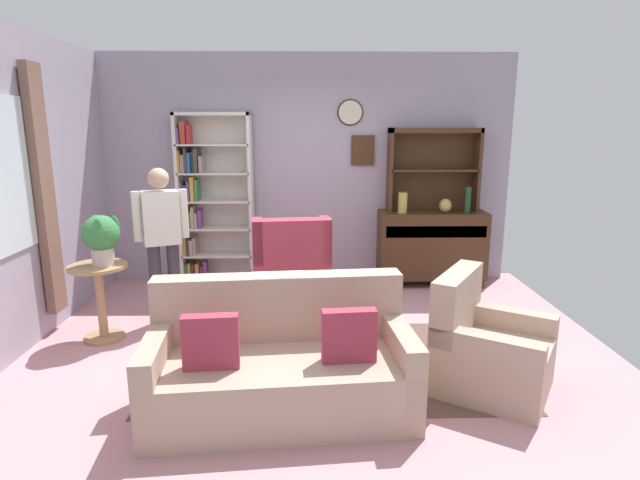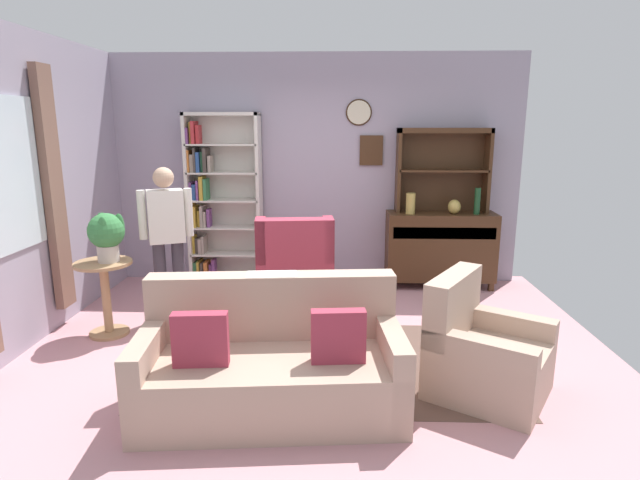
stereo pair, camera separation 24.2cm
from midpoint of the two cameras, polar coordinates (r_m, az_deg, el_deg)
The scene contains 16 objects.
ground_plane at distance 4.71m, azimuth -2.70°, elevation -12.02°, with size 5.40×4.60×0.02m, color #C68C93.
wall_back at distance 6.43m, azimuth -2.29°, elevation 7.78°, with size 5.00×0.09×2.80m.
wall_left at distance 5.05m, azimuth -32.90°, elevation 4.29°, with size 0.16×4.20×2.80m.
area_rug at distance 4.43m, azimuth -0.15°, elevation -13.48°, with size 2.89×1.69×0.01m, color brown.
bookshelf at distance 6.43m, azimuth -13.27°, elevation 4.21°, with size 0.90×0.30×2.10m.
sideboard at distance 6.45m, azimuth 11.24°, elevation -0.50°, with size 1.30×0.45×0.92m.
sideboard_hutch at distance 6.41m, azimuth 11.44°, elevation 8.91°, with size 1.10×0.26×1.00m.
vase_tall at distance 6.20m, azimuth 8.08°, elevation 4.12°, with size 0.11×0.11×0.25m, color tan.
vase_round at distance 6.33m, azimuth 12.71°, elevation 3.74°, with size 0.15×0.15×0.17m, color tan.
bottle_wine at distance 6.36m, azimuth 15.07°, elevation 4.32°, with size 0.07×0.07×0.31m, color #194223.
couch_floral at distance 3.70m, azimuth -6.32°, elevation -13.88°, with size 1.87×1.01×0.90m.
armchair_floral at distance 4.10m, azimuth 16.50°, elevation -11.89°, with size 1.06×1.05×0.88m.
wingback_chair at distance 5.42m, azimuth -4.51°, elevation -4.23°, with size 0.86×0.88×1.05m.
plant_stand at distance 5.19m, azimuth -24.49°, elevation -5.49°, with size 0.52×0.52×0.72m.
potted_plant_large at distance 5.05m, azimuth -24.43°, elevation 0.44°, with size 0.33×0.33×0.45m.
person_reading at distance 5.26m, azimuth -18.42°, elevation 0.52°, with size 0.51×0.31×1.56m.
Camera 1 is at (0.01, -4.28, 1.97)m, focal length 28.77 mm.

